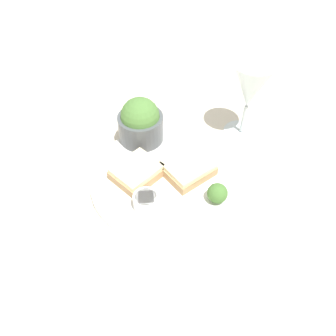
{
  "coord_description": "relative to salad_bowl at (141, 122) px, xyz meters",
  "views": [
    {
      "loc": [
        -0.39,
        -0.12,
        0.47
      ],
      "look_at": [
        0.0,
        0.0,
        0.03
      ],
      "focal_mm": 35.0,
      "sensor_mm": 36.0,
      "label": 1
    }
  ],
  "objects": [
    {
      "name": "garnish",
      "position": [
        -0.11,
        -0.18,
        -0.02
      ],
      "size": [
        0.04,
        0.04,
        0.04
      ],
      "color": "#477533",
      "rests_on": "dinner_plate"
    },
    {
      "name": "dinner_plate",
      "position": [
        -0.08,
        -0.08,
        -0.05
      ],
      "size": [
        0.29,
        0.29,
        0.01
      ],
      "color": "white",
      "rests_on": "ground_plane"
    },
    {
      "name": "cheese_toast_near",
      "position": [
        -0.07,
        -0.12,
        -0.03
      ],
      "size": [
        0.11,
        0.11,
        0.03
      ],
      "color": "tan",
      "rests_on": "dinner_plate"
    },
    {
      "name": "salad_bowl",
      "position": [
        0.0,
        0.0,
        0.0
      ],
      "size": [
        0.09,
        0.09,
        0.09
      ],
      "color": "#4C5156",
      "rests_on": "dinner_plate"
    },
    {
      "name": "ground_plane",
      "position": [
        -0.08,
        -0.08,
        -0.06
      ],
      "size": [
        4.0,
        4.0,
        0.0
      ],
      "primitive_type": "plane",
      "color": "beige"
    },
    {
      "name": "wine_glass",
      "position": [
        0.1,
        -0.19,
        0.06
      ],
      "size": [
        0.08,
        0.08,
        0.16
      ],
      "color": "silver",
      "rests_on": "ground_plane"
    },
    {
      "name": "sauce_ramekin",
      "position": [
        -0.16,
        -0.07,
        -0.03
      ],
      "size": [
        0.04,
        0.04,
        0.03
      ],
      "color": "white",
      "rests_on": "dinner_plate"
    },
    {
      "name": "cheese_toast_far",
      "position": [
        -0.1,
        -0.03,
        -0.03
      ],
      "size": [
        0.11,
        0.1,
        0.03
      ],
      "color": "tan",
      "rests_on": "dinner_plate"
    }
  ]
}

